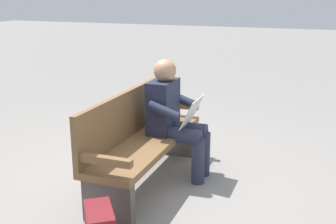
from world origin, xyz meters
TOP-DOWN VIEW (x-y plane):
  - ground_plane at (0.00, 0.00)m, footprint 40.00×40.00m
  - bench_near at (0.00, -0.07)m, footprint 1.82×0.55m
  - person_seated at (-0.28, 0.15)m, footprint 0.58×0.58m

SIDE VIEW (x-z plane):
  - ground_plane at x=0.00m, z-range 0.00..0.00m
  - bench_near at x=0.00m, z-range 0.01..0.91m
  - person_seated at x=-0.28m, z-range 0.04..1.22m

